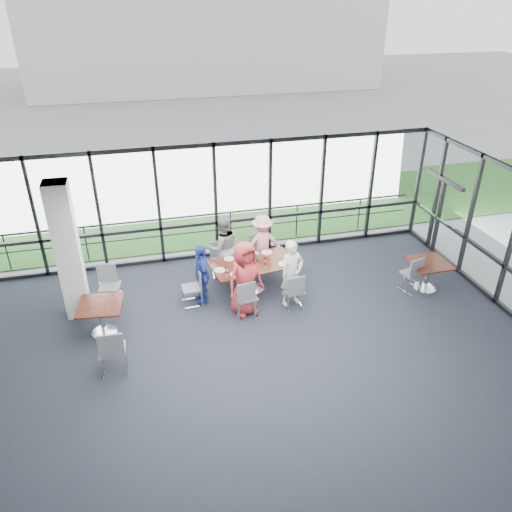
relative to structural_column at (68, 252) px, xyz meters
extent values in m
cube|color=black|center=(3.60, -3.00, -1.61)|extent=(12.00, 10.00, 0.02)
cube|color=white|center=(3.60, -3.00, 1.60)|extent=(12.00, 10.00, 0.04)
cube|color=white|center=(3.60, 2.00, 0.00)|extent=(12.00, 0.10, 3.20)
cube|color=black|center=(9.60, 0.75, -0.55)|extent=(0.12, 1.60, 2.10)
cube|color=white|center=(0.00, 0.00, 0.00)|extent=(0.50, 0.50, 3.20)
cube|color=gray|center=(3.60, 7.00, -1.62)|extent=(80.00, 70.00, 0.02)
cube|color=#20571B|center=(3.60, 5.00, -1.59)|extent=(80.00, 5.00, 0.01)
cube|color=silver|center=(7.60, 29.00, 1.40)|extent=(24.00, 10.00, 6.00)
cylinder|color=#2D2D33|center=(3.60, 2.60, -1.10)|extent=(12.00, 0.06, 0.06)
cube|color=#3D110C|center=(4.12, 0.00, -0.87)|extent=(2.15, 1.37, 0.04)
cylinder|color=silver|center=(4.12, 0.00, -1.25)|extent=(0.12, 0.12, 0.71)
cylinder|color=silver|center=(4.12, 0.00, -1.59)|extent=(0.56, 0.56, 0.03)
cube|color=#3D110C|center=(0.56, -0.93, -0.87)|extent=(1.02, 1.02, 0.04)
cylinder|color=silver|center=(0.56, -0.93, -1.25)|extent=(0.12, 0.12, 0.71)
cube|color=#3D110C|center=(8.29, -1.02, -0.87)|extent=(0.91, 0.91, 0.04)
cylinder|color=silver|center=(8.29, -1.02, -1.25)|extent=(0.12, 0.12, 0.71)
imported|color=#B22E35|center=(3.71, -0.89, -0.71)|extent=(1.02, 0.83, 1.79)
imported|color=silver|center=(4.85, -0.82, -0.78)|extent=(0.70, 0.60, 1.64)
imported|color=gray|center=(3.54, 0.76, -0.74)|extent=(0.90, 0.62, 1.72)
imported|color=pink|center=(4.61, 0.93, -0.83)|extent=(1.01, 0.53, 1.54)
imported|color=#253898|center=(2.84, -0.19, -0.85)|extent=(0.54, 0.91, 1.50)
cylinder|color=white|center=(3.61, -0.44, -0.84)|extent=(0.28, 0.28, 0.01)
cylinder|color=white|center=(4.82, -0.24, -0.84)|extent=(0.24, 0.24, 0.01)
cylinder|color=white|center=(3.60, 0.34, -0.84)|extent=(0.25, 0.25, 0.01)
cylinder|color=white|center=(4.59, 0.43, -0.84)|extent=(0.28, 0.28, 0.01)
cylinder|color=white|center=(3.28, -0.16, -0.84)|extent=(0.26, 0.26, 0.01)
cylinder|color=white|center=(3.92, -0.25, -0.78)|extent=(0.07, 0.07, 0.14)
cylinder|color=white|center=(4.41, -0.12, -0.77)|extent=(0.08, 0.08, 0.15)
cylinder|color=white|center=(4.18, 0.29, -0.77)|extent=(0.08, 0.08, 0.15)
cylinder|color=white|center=(3.41, -0.29, -0.79)|extent=(0.06, 0.06, 0.13)
cube|color=silver|center=(3.98, -0.44, -0.85)|extent=(0.37, 0.35, 0.00)
cube|color=silver|center=(5.02, -0.13, -0.85)|extent=(0.35, 0.31, 0.00)
cube|color=silver|center=(4.24, 0.43, -0.85)|extent=(0.38, 0.39, 0.00)
cube|color=black|center=(4.21, 0.09, -0.83)|extent=(0.10, 0.07, 0.04)
cylinder|color=#B60017|center=(4.12, 0.09, -0.76)|extent=(0.06, 0.06, 0.18)
cylinder|color=#23692D|center=(4.22, 0.09, -0.75)|extent=(0.05, 0.05, 0.20)
camera|label=1|loc=(1.60, -10.21, 5.09)|focal=35.00mm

